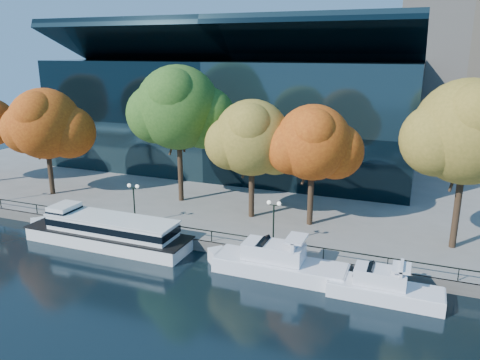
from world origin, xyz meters
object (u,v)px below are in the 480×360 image
at_px(lamp_2, 274,213).
at_px(cruiser_near, 274,262).
at_px(tree_5, 469,134).
at_px(lamp_1, 134,195).
at_px(tree_1, 46,125).
at_px(tour_boat, 103,230).
at_px(tree_4, 314,144).
at_px(cruiser_far, 380,286).
at_px(tree_2, 179,110).
at_px(tree_3, 253,140).

bearing_deg(lamp_2, cruiser_near, -71.00).
relative_size(tree_5, lamp_2, 3.56).
xyz_separation_m(lamp_1, lamp_2, (14.13, 0.00, 0.00)).
distance_m(cruiser_near, lamp_1, 15.91).
bearing_deg(lamp_1, tree_1, 161.87).
distance_m(tour_boat, tree_4, 21.06).
height_order(cruiser_far, tree_4, tree_4).
height_order(tree_2, lamp_1, tree_2).
relative_size(tree_1, tree_5, 0.86).
distance_m(cruiser_far, tree_3, 18.78).
bearing_deg(lamp_2, tree_1, 170.57).
distance_m(tour_boat, tree_2, 15.24).
relative_size(tree_2, tree_4, 1.28).
xyz_separation_m(cruiser_far, lamp_2, (-9.41, 4.17, 3.04)).
bearing_deg(tour_boat, tree_5, 15.91).
distance_m(tree_3, tree_5, 18.94).
bearing_deg(cruiser_near, tree_1, 164.80).
xyz_separation_m(cruiser_near, tree_2, (-14.43, 11.44, 10.18)).
relative_size(tree_1, tree_4, 1.06).
bearing_deg(tour_boat, tree_1, 148.66).
relative_size(cruiser_near, tree_1, 0.96).
height_order(tour_boat, lamp_2, lamp_2).
bearing_deg(lamp_2, lamp_1, 180.00).
bearing_deg(lamp_2, tree_5, 19.46).
xyz_separation_m(tree_1, tree_3, (24.55, 1.32, -0.17)).
height_order(tree_5, lamp_1, tree_5).
xyz_separation_m(tree_2, tree_3, (9.16, -2.03, -2.27)).
relative_size(tour_boat, cruiser_near, 1.49).
distance_m(cruiser_far, tree_1, 39.96).
relative_size(tour_boat, lamp_2, 4.36).
distance_m(lamp_1, lamp_2, 14.13).
height_order(cruiser_near, tree_3, tree_3).
relative_size(tree_2, tree_5, 1.04).
xyz_separation_m(tree_1, lamp_2, (28.67, -4.76, -5.17)).
xyz_separation_m(tree_3, tree_4, (6.03, 0.04, -0.04)).
distance_m(tree_2, tree_5, 28.14).
distance_m(tree_4, tree_5, 12.97).
xyz_separation_m(tour_boat, cruiser_far, (24.73, -0.80, -0.48)).
relative_size(tree_2, lamp_2, 3.71).
bearing_deg(tree_4, cruiser_far, -53.91).
bearing_deg(tree_3, tree_4, 0.35).
height_order(tree_3, tree_5, tree_5).
distance_m(tree_4, lamp_2, 8.10).
bearing_deg(tree_4, tree_5, -4.11).
xyz_separation_m(cruiser_near, tree_4, (0.76, 9.45, 7.87)).
height_order(cruiser_far, tree_5, tree_5).
distance_m(tour_boat, tree_1, 17.43).
relative_size(cruiser_far, tree_2, 0.60).
bearing_deg(tree_4, lamp_1, -159.13).
relative_size(cruiser_near, tree_4, 1.01).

